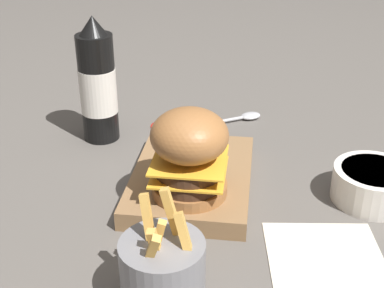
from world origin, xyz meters
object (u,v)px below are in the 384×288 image
at_px(burger, 189,153).
at_px(ketchup_bottle, 98,85).
at_px(serving_board, 192,179).
at_px(fries_basket, 163,272).
at_px(side_bowl, 373,184).
at_px(spoon, 243,117).

distance_m(burger, ketchup_bottle, 0.30).
relative_size(serving_board, fries_basket, 1.81).
bearing_deg(serving_board, burger, -175.69).
bearing_deg(side_bowl, ketchup_bottle, 72.41).
relative_size(serving_board, ketchup_bottle, 1.12).
relative_size(serving_board, burger, 1.97).
xyz_separation_m(fries_basket, side_bowl, (0.27, -0.29, -0.02)).
bearing_deg(serving_board, spoon, -14.37).
height_order(fries_basket, side_bowl, fries_basket).
relative_size(fries_basket, side_bowl, 1.16).
height_order(serving_board, burger, burger).
bearing_deg(side_bowl, serving_board, 90.41).
xyz_separation_m(ketchup_bottle, side_bowl, (-0.15, -0.49, -0.08)).
relative_size(ketchup_bottle, side_bowl, 1.88).
distance_m(serving_board, spoon, 0.28).
distance_m(serving_board, fries_basket, 0.27).
height_order(side_bowl, spoon, side_bowl).
height_order(serving_board, spoon, serving_board).
bearing_deg(ketchup_bottle, fries_basket, -154.67).
relative_size(serving_board, side_bowl, 2.11).
height_order(ketchup_bottle, fries_basket, ketchup_bottle).
bearing_deg(side_bowl, fries_basket, 132.78).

